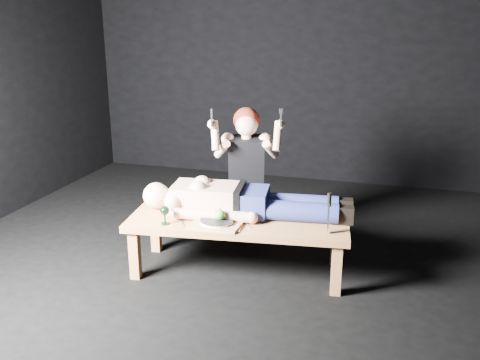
% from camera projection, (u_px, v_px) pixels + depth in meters
% --- Properties ---
extents(ground, '(5.00, 5.00, 0.00)m').
position_uv_depth(ground, '(228.00, 258.00, 4.45)').
color(ground, black).
rests_on(ground, ground).
extents(back_wall, '(5.00, 0.00, 5.00)m').
position_uv_depth(back_wall, '(290.00, 58.00, 6.30)').
color(back_wall, black).
rests_on(back_wall, ground).
extents(table, '(1.78, 0.84, 0.45)m').
position_uv_depth(table, '(238.00, 245.00, 4.17)').
color(table, '#A26D3E').
rests_on(table, ground).
extents(lying_man, '(1.86, 0.76, 0.28)m').
position_uv_depth(lying_man, '(247.00, 198.00, 4.15)').
color(lying_man, '#D1A788').
rests_on(lying_man, table).
extents(kneeling_woman, '(0.85, 0.91, 1.27)m').
position_uv_depth(kneeling_woman, '(247.00, 173.00, 4.66)').
color(kneeling_woman, black).
rests_on(kneeling_woman, ground).
extents(serving_tray, '(0.39, 0.29, 0.02)m').
position_uv_depth(serving_tray, '(217.00, 224.00, 3.96)').
color(serving_tray, '#A97D4F').
rests_on(serving_tray, table).
extents(plate, '(0.26, 0.26, 0.02)m').
position_uv_depth(plate, '(217.00, 221.00, 3.96)').
color(plate, white).
rests_on(plate, serving_tray).
extents(apple, '(0.08, 0.08, 0.08)m').
position_uv_depth(apple, '(220.00, 215.00, 3.95)').
color(apple, green).
rests_on(apple, plate).
extents(goblet, '(0.08, 0.08, 0.15)m').
position_uv_depth(goblet, '(165.00, 215.00, 3.96)').
color(goblet, black).
rests_on(goblet, table).
extents(fork_flat, '(0.10, 0.17, 0.01)m').
position_uv_depth(fork_flat, '(182.00, 223.00, 4.00)').
color(fork_flat, '#B2B2B7').
rests_on(fork_flat, table).
extents(knife_flat, '(0.04, 0.18, 0.01)m').
position_uv_depth(knife_flat, '(240.00, 227.00, 3.91)').
color(knife_flat, '#B2B2B7').
rests_on(knife_flat, table).
extents(spoon_flat, '(0.15, 0.13, 0.01)m').
position_uv_depth(spoon_flat, '(244.00, 224.00, 3.98)').
color(spoon_flat, '#B2B2B7').
rests_on(spoon_flat, table).
extents(carving_knife, '(0.04, 0.05, 0.31)m').
position_uv_depth(carving_knife, '(328.00, 213.00, 3.77)').
color(carving_knife, '#B2B2B7').
rests_on(carving_knife, table).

